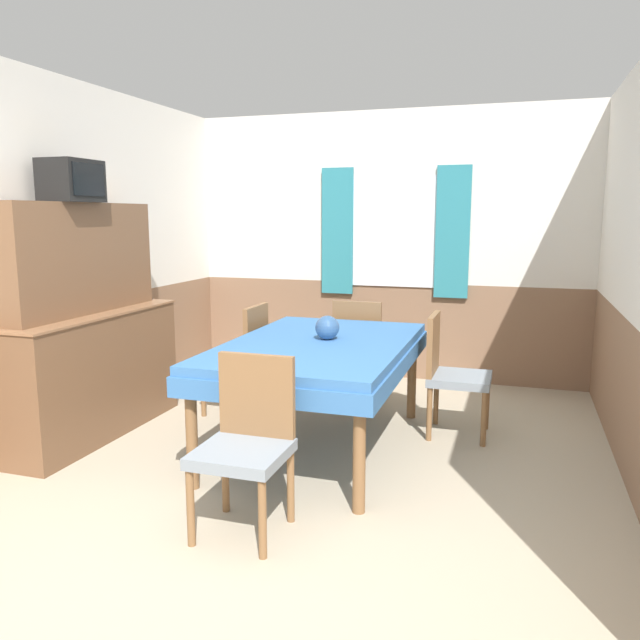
{
  "coord_description": "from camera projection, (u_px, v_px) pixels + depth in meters",
  "views": [
    {
      "loc": [
        1.26,
        -2.14,
        1.61
      ],
      "look_at": [
        -0.01,
        1.82,
        0.91
      ],
      "focal_mm": 35.0,
      "sensor_mm": 36.0,
      "label": 1
    }
  ],
  "objects": [
    {
      "name": "wall_left",
      "position": [
        88.0,
        255.0,
        4.86
      ],
      "size": [
        0.05,
        4.3,
        2.6
      ],
      "color": "white",
      "rests_on": "ground_plane"
    },
    {
      "name": "wall_back",
      "position": [
        387.0,
        246.0,
        6.12
      ],
      "size": [
        4.26,
        0.09,
        2.6
      ],
      "color": "white",
      "rests_on": "ground_plane"
    },
    {
      "name": "chair_head_window",
      "position": [
        360.0,
        346.0,
        5.41
      ],
      "size": [
        0.44,
        0.44,
        0.89
      ],
      "color": "brown",
      "rests_on": "ground_plane"
    },
    {
      "name": "tv",
      "position": [
        72.0,
        181.0,
        4.26
      ],
      "size": [
        0.29,
        0.39,
        0.29
      ],
      "color": "black",
      "rests_on": "sideboard"
    },
    {
      "name": "chair_left_far",
      "position": [
        242.0,
        355.0,
        5.08
      ],
      "size": [
        0.44,
        0.44,
        0.89
      ],
      "rotation": [
        0.0,
        0.0,
        1.57
      ],
      "color": "brown",
      "rests_on": "ground_plane"
    },
    {
      "name": "chair_right_far",
      "position": [
        451.0,
        370.0,
        4.57
      ],
      "size": [
        0.44,
        0.44,
        0.89
      ],
      "rotation": [
        0.0,
        0.0,
        4.71
      ],
      "color": "brown",
      "rests_on": "ground_plane"
    },
    {
      "name": "dining_table",
      "position": [
        318.0,
        356.0,
        4.26
      ],
      "size": [
        1.21,
        1.9,
        0.76
      ],
      "color": "#386BA8",
      "rests_on": "ground_plane"
    },
    {
      "name": "vase",
      "position": [
        327.0,
        328.0,
        4.3
      ],
      "size": [
        0.17,
        0.17,
        0.17
      ],
      "color": "#335684",
      "rests_on": "dining_table"
    },
    {
      "name": "chair_head_near",
      "position": [
        247.0,
        438.0,
        3.18
      ],
      "size": [
        0.44,
        0.44,
        0.89
      ],
      "rotation": [
        0.0,
        0.0,
        3.14
      ],
      "color": "brown",
      "rests_on": "ground_plane"
    },
    {
      "name": "ground_plane",
      "position": [
        192.0,
        598.0,
        2.65
      ],
      "size": [
        16.0,
        16.0,
        0.0
      ],
      "primitive_type": "plane",
      "color": "tan"
    },
    {
      "name": "sideboard",
      "position": [
        89.0,
        340.0,
        4.54
      ],
      "size": [
        0.46,
        1.6,
        1.7
      ],
      "color": "brown",
      "rests_on": "ground_plane"
    }
  ]
}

